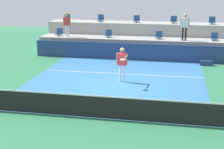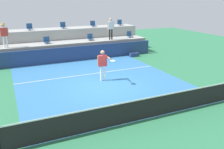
{
  "view_description": "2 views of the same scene",
  "coord_description": "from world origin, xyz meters",
  "px_view_note": "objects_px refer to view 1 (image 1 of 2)",
  "views": [
    {
      "loc": [
        2.93,
        -15.55,
        5.04
      ],
      "look_at": [
        0.29,
        -1.89,
        1.16
      ],
      "focal_mm": 54.02,
      "sensor_mm": 36.0,
      "label": 1
    },
    {
      "loc": [
        -4.64,
        -11.13,
        4.6
      ],
      "look_at": [
        -0.14,
        -1.21,
        1.06
      ],
      "focal_mm": 38.27,
      "sensor_mm": 36.0,
      "label": 2
    }
  ],
  "objects_px": {
    "stadium_chair_lower_right": "(159,36)",
    "tennis_ball": "(106,74)",
    "stadium_chair_lower_left": "(108,34)",
    "stadium_chair_upper_center": "(137,19)",
    "stadium_chair_lower_far_left": "(59,33)",
    "stadium_chair_upper_left": "(101,19)",
    "spectator_leaning_on_rail": "(185,24)",
    "equipment_bag": "(206,63)",
    "spectator_with_hat": "(67,22)",
    "stadium_chair_upper_far_right": "(212,21)",
    "tennis_player": "(122,61)",
    "stadium_chair_upper_far_left": "(67,18)",
    "stadium_chair_lower_far_right": "(215,37)",
    "stadium_chair_upper_right": "(174,20)"
  },
  "relations": [
    {
      "from": "stadium_chair_upper_center",
      "to": "tennis_player",
      "type": "relative_size",
      "value": 0.29
    },
    {
      "from": "stadium_chair_upper_right",
      "to": "spectator_leaning_on_rail",
      "type": "height_order",
      "value": "spectator_leaning_on_rail"
    },
    {
      "from": "stadium_chair_upper_left",
      "to": "stadium_chair_upper_center",
      "type": "height_order",
      "value": "same"
    },
    {
      "from": "stadium_chair_lower_left",
      "to": "tennis_ball",
      "type": "distance_m",
      "value": 7.98
    },
    {
      "from": "equipment_bag",
      "to": "stadium_chair_upper_far_left",
      "type": "bearing_deg",
      "value": 159.84
    },
    {
      "from": "tennis_ball",
      "to": "tennis_player",
      "type": "bearing_deg",
      "value": 71.24
    },
    {
      "from": "stadium_chair_lower_far_left",
      "to": "stadium_chair_lower_left",
      "type": "bearing_deg",
      "value": 0.0
    },
    {
      "from": "stadium_chair_upper_right",
      "to": "tennis_ball",
      "type": "height_order",
      "value": "stadium_chair_upper_right"
    },
    {
      "from": "stadium_chair_lower_far_left",
      "to": "tennis_player",
      "type": "height_order",
      "value": "tennis_player"
    },
    {
      "from": "stadium_chair_lower_left",
      "to": "spectator_leaning_on_rail",
      "type": "xyz_separation_m",
      "value": [
        5.13,
        -0.38,
        0.85
      ]
    },
    {
      "from": "tennis_ball",
      "to": "stadium_chair_upper_far_left",
      "type": "bearing_deg",
      "value": 117.77
    },
    {
      "from": "spectator_with_hat",
      "to": "stadium_chair_lower_left",
      "type": "bearing_deg",
      "value": 7.63
    },
    {
      "from": "stadium_chair_lower_right",
      "to": "tennis_ball",
      "type": "distance_m",
      "value": 8.09
    },
    {
      "from": "stadium_chair_lower_far_right",
      "to": "stadium_chair_upper_center",
      "type": "bearing_deg",
      "value": 161.47
    },
    {
      "from": "stadium_chair_upper_left",
      "to": "tennis_player",
      "type": "bearing_deg",
      "value": -69.97
    },
    {
      "from": "tennis_player",
      "to": "stadium_chair_lower_far_left",
      "type": "bearing_deg",
      "value": 131.52
    },
    {
      "from": "stadium_chair_upper_far_left",
      "to": "spectator_with_hat",
      "type": "relative_size",
      "value": 0.31
    },
    {
      "from": "stadium_chair_lower_right",
      "to": "stadium_chair_upper_center",
      "type": "distance_m",
      "value": 2.65
    },
    {
      "from": "stadium_chair_upper_left",
      "to": "equipment_bag",
      "type": "height_order",
      "value": "stadium_chair_upper_left"
    },
    {
      "from": "stadium_chair_upper_far_left",
      "to": "equipment_bag",
      "type": "distance_m",
      "value": 10.98
    },
    {
      "from": "stadium_chair_upper_right",
      "to": "spectator_leaning_on_rail",
      "type": "bearing_deg",
      "value": -71.22
    },
    {
      "from": "stadium_chair_lower_right",
      "to": "equipment_bag",
      "type": "height_order",
      "value": "stadium_chair_lower_right"
    },
    {
      "from": "stadium_chair_upper_far_left",
      "to": "stadium_chair_upper_right",
      "type": "distance_m",
      "value": 7.96
    },
    {
      "from": "stadium_chair_upper_far_right",
      "to": "spectator_with_hat",
      "type": "relative_size",
      "value": 0.31
    },
    {
      "from": "stadium_chair_lower_right",
      "to": "stadium_chair_upper_far_right",
      "type": "xyz_separation_m",
      "value": [
        3.56,
        1.8,
        0.85
      ]
    },
    {
      "from": "stadium_chair_lower_right",
      "to": "stadium_chair_upper_center",
      "type": "bearing_deg",
      "value": 134.25
    },
    {
      "from": "tennis_player",
      "to": "equipment_bag",
      "type": "relative_size",
      "value": 2.35
    },
    {
      "from": "stadium_chair_upper_far_left",
      "to": "spectator_with_hat",
      "type": "height_order",
      "value": "spectator_with_hat"
    },
    {
      "from": "stadium_chair_lower_far_left",
      "to": "equipment_bag",
      "type": "bearing_deg",
      "value": -10.68
    },
    {
      "from": "stadium_chair_lower_left",
      "to": "spectator_leaning_on_rail",
      "type": "relative_size",
      "value": 0.3
    },
    {
      "from": "stadium_chair_lower_right",
      "to": "equipment_bag",
      "type": "bearing_deg",
      "value": -32.05
    },
    {
      "from": "stadium_chair_lower_far_left",
      "to": "spectator_with_hat",
      "type": "xyz_separation_m",
      "value": [
        0.73,
        -0.38,
        0.81
      ]
    },
    {
      "from": "stadium_chair_lower_right",
      "to": "tennis_player",
      "type": "relative_size",
      "value": 0.29
    },
    {
      "from": "stadium_chair_lower_right",
      "to": "stadium_chair_upper_right",
      "type": "bearing_deg",
      "value": 63.25
    },
    {
      "from": "stadium_chair_upper_center",
      "to": "equipment_bag",
      "type": "xyz_separation_m",
      "value": [
        4.8,
        -3.71,
        -2.16
      ]
    },
    {
      "from": "spectator_with_hat",
      "to": "stadium_chair_upper_far_right",
      "type": "bearing_deg",
      "value": 12.43
    },
    {
      "from": "stadium_chair_lower_far_right",
      "to": "stadium_chair_upper_center",
      "type": "distance_m",
      "value": 5.73
    },
    {
      "from": "stadium_chair_lower_left",
      "to": "tennis_player",
      "type": "distance_m",
      "value": 6.63
    },
    {
      "from": "stadium_chair_lower_left",
      "to": "stadium_chair_lower_right",
      "type": "bearing_deg",
      "value": 0.0
    },
    {
      "from": "stadium_chair_lower_left",
      "to": "stadium_chair_lower_far_left",
      "type": "bearing_deg",
      "value": 180.0
    },
    {
      "from": "stadium_chair_lower_left",
      "to": "stadium_chair_upper_left",
      "type": "xyz_separation_m",
      "value": [
        -0.96,
        1.8,
        0.85
      ]
    },
    {
      "from": "stadium_chair_upper_far_left",
      "to": "tennis_ball",
      "type": "bearing_deg",
      "value": -62.23
    },
    {
      "from": "stadium_chair_lower_left",
      "to": "stadium_chair_upper_center",
      "type": "relative_size",
      "value": 1.0
    },
    {
      "from": "stadium_chair_lower_left",
      "to": "stadium_chair_upper_far_left",
      "type": "distance_m",
      "value": 4.09
    },
    {
      "from": "stadium_chair_upper_right",
      "to": "tennis_player",
      "type": "height_order",
      "value": "stadium_chair_upper_right"
    },
    {
      "from": "stadium_chair_upper_center",
      "to": "equipment_bag",
      "type": "bearing_deg",
      "value": -37.68
    },
    {
      "from": "stadium_chair_upper_far_left",
      "to": "spectator_leaning_on_rail",
      "type": "height_order",
      "value": "spectator_leaning_on_rail"
    },
    {
      "from": "stadium_chair_lower_far_left",
      "to": "stadium_chair_upper_left",
      "type": "xyz_separation_m",
      "value": [
        2.63,
        1.8,
        0.85
      ]
    },
    {
      "from": "stadium_chair_lower_far_left",
      "to": "stadium_chair_upper_left",
      "type": "bearing_deg",
      "value": 34.38
    },
    {
      "from": "stadium_chair_upper_right",
      "to": "tennis_player",
      "type": "distance_m",
      "value": 8.55
    }
  ]
}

